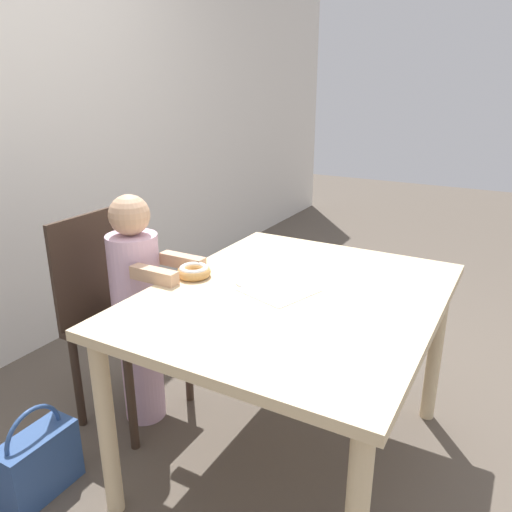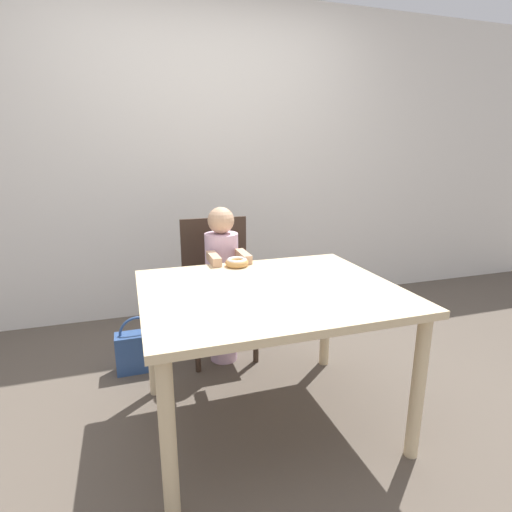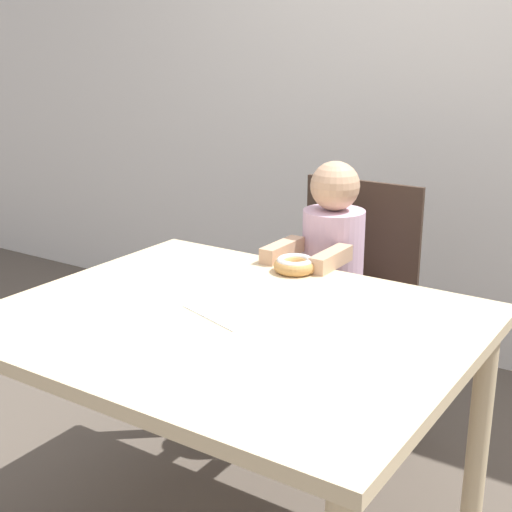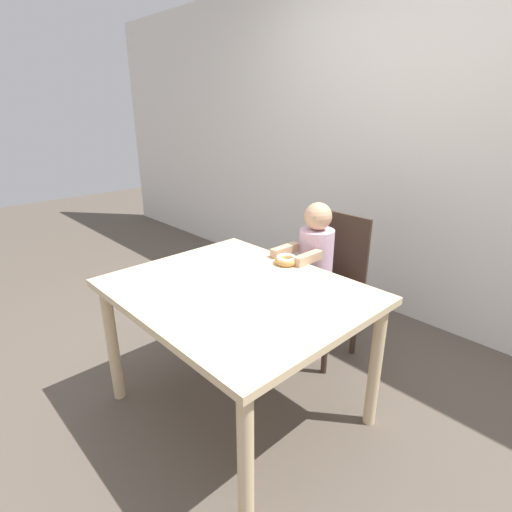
% 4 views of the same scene
% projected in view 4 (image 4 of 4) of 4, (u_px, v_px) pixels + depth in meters
% --- Properties ---
extents(ground_plane, '(12.00, 12.00, 0.00)m').
position_uv_depth(ground_plane, '(239.00, 408.00, 2.15)').
color(ground_plane, brown).
extents(wall_back, '(8.00, 0.05, 2.50)m').
position_uv_depth(wall_back, '(415.00, 149.00, 2.76)').
color(wall_back, silver).
rests_on(wall_back, ground_plane).
extents(dining_table, '(1.18, 0.97, 0.72)m').
position_uv_depth(dining_table, '(237.00, 304.00, 1.93)').
color(dining_table, beige).
rests_on(dining_table, ground_plane).
extents(chair, '(0.44, 0.37, 0.91)m').
position_uv_depth(chair, '(325.00, 281.00, 2.54)').
color(chair, '#38281E').
rests_on(chair, ground_plane).
extents(child_figure, '(0.23, 0.38, 1.01)m').
position_uv_depth(child_figure, '(314.00, 280.00, 2.45)').
color(child_figure, silver).
rests_on(child_figure, ground_plane).
extents(donut, '(0.13, 0.13, 0.04)m').
position_uv_depth(donut, '(286.00, 260.00, 2.18)').
color(donut, tan).
rests_on(donut, dining_table).
extents(napkin, '(0.27, 0.27, 0.00)m').
position_uv_depth(napkin, '(245.00, 284.00, 1.95)').
color(napkin, white).
rests_on(napkin, dining_table).
extents(handbag, '(0.28, 0.13, 0.36)m').
position_uv_depth(handbag, '(258.00, 305.00, 2.98)').
color(handbag, '#2D4C84').
rests_on(handbag, ground_plane).
extents(plate, '(0.17, 0.17, 0.01)m').
position_uv_depth(plate, '(266.00, 279.00, 1.99)').
color(plate, white).
rests_on(plate, dining_table).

